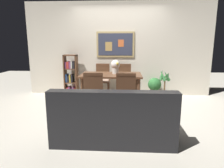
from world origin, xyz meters
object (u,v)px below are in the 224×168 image
Objects in this scene: bookshelf at (71,77)px; tv_remote at (126,74)px; dining_chair_far_right at (124,78)px; dining_chair_far_left at (103,77)px; potted_palm at (164,90)px; dining_chair_near_left at (94,90)px; flower_vase at (115,66)px; potted_ivy at (155,86)px; dining_table at (111,78)px; leather_couch at (113,121)px; dining_chair_near_right at (126,91)px.

tv_remote is at bearing -28.10° from bookshelf.
dining_chair_far_left is at bearing 176.92° from dining_chair_far_right.
bookshelf is 1.42× the size of potted_palm.
flower_vase reaches higher than dining_chair_near_left.
potted_ivy is (1.46, 1.59, -0.24)m from dining_chair_near_left.
tv_remote is at bearing -9.49° from dining_table.
leather_couch is 2.20× the size of potted_palm.
potted_ivy is (0.82, 1.61, -0.24)m from dining_chair_near_right.
bookshelf is 2.09× the size of potted_ivy.
dining_chair_near_left reaches higher than dining_table.
flower_vase is at bearing -107.45° from dining_chair_far_right.
dining_chair_far_right is at bearing 67.57° from dining_table.
dining_chair_near_right is 0.51× the size of leather_couch.
bookshelf reaches higher than dining_chair_near_right.
bookshelf is at bearing 120.05° from dining_chair_near_left.
dining_table is 0.38m from tv_remote.
dining_chair_near_right is 2.75× the size of flower_vase.
dining_chair_far_left reaches higher than leather_couch.
leather_couch is 2.91m from bookshelf.
potted_palm is (2.53, -0.34, -0.25)m from bookshelf.
potted_palm reaches higher than potted_ivy.
flower_vase is at bearing -164.89° from potted_palm.
potted_palm is at bearing -17.30° from dining_chair_far_right.
dining_table is at bearing -32.76° from bookshelf.
flower_vase is (-0.21, -0.66, 0.40)m from dining_chair_far_right.
tv_remote is at bearing 83.39° from leather_couch.
potted_palm is 2.47× the size of flower_vase.
leather_couch reaches higher than potted_ivy.
dining_chair_near_left is at bearing 113.05° from leather_couch.
dining_chair_near_left is (-0.64, 0.02, 0.00)m from dining_chair_near_right.
dining_chair_far_left and dining_chair_near_left have the same top height.
dining_table is 9.06× the size of tv_remote.
dining_table is at bearing 170.51° from tv_remote.
dining_chair_near_right is 5.75× the size of tv_remote.
potted_palm is 1.46m from flower_vase.
leather_couch is at bearing -66.95° from dining_chair_near_left.
dining_table is 1.46m from potted_palm.
dining_chair_far_left is 2.64m from leather_couch.
dining_chair_far_left is 1.54m from dining_chair_near_left.
dining_chair_far_left is (-0.29, 0.78, -0.11)m from dining_table.
dining_chair_far_left is (-0.60, 0.03, 0.00)m from dining_chair_far_right.
dining_chair_far_right is at bearing 68.10° from dining_chair_near_left.
tv_remote is (0.05, -0.80, 0.22)m from dining_chair_far_right.
dining_table is 1.23× the size of bookshelf.
dining_table is 1.46m from potted_ivy.
tv_remote is (-0.81, -0.88, 0.46)m from potted_ivy.
bookshelf is 2.36m from potted_ivy.
dining_table is 0.83m from dining_chair_near_left.
dining_chair_far_left reaches higher than potted_palm.
bookshelf is 1.75m from tv_remote.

